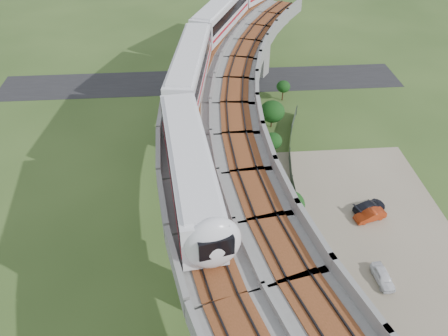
{
  "coord_description": "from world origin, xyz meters",
  "views": [
    {
      "loc": [
        -1.28,
        -30.27,
        30.65
      ],
      "look_at": [
        0.96,
        -0.94,
        7.5
      ],
      "focal_mm": 35.0,
      "sensor_mm": 36.0,
      "label": 1
    }
  ],
  "objects_px": {
    "car_dark": "(369,206)",
    "metro_train": "(225,41)",
    "car_white": "(383,277)",
    "car_red": "(370,215)"
  },
  "relations": [
    {
      "from": "car_white",
      "to": "car_dark",
      "type": "height_order",
      "value": "car_white"
    },
    {
      "from": "metro_train",
      "to": "car_dark",
      "type": "distance_m",
      "value": 23.04
    },
    {
      "from": "car_white",
      "to": "metro_train",
      "type": "bearing_deg",
      "value": 112.56
    },
    {
      "from": "metro_train",
      "to": "car_red",
      "type": "xyz_separation_m",
      "value": [
        13.07,
        -15.83,
        -11.74
      ]
    },
    {
      "from": "car_white",
      "to": "car_red",
      "type": "xyz_separation_m",
      "value": [
        1.42,
        7.3,
        0.01
      ]
    },
    {
      "from": "car_white",
      "to": "car_dark",
      "type": "distance_m",
      "value": 8.78
    },
    {
      "from": "car_white",
      "to": "car_red",
      "type": "bearing_deg",
      "value": 74.79
    },
    {
      "from": "car_dark",
      "to": "metro_train",
      "type": "bearing_deg",
      "value": 21.87
    },
    {
      "from": "metro_train",
      "to": "car_white",
      "type": "distance_m",
      "value": 28.44
    },
    {
      "from": "metro_train",
      "to": "car_red",
      "type": "height_order",
      "value": "metro_train"
    }
  ]
}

